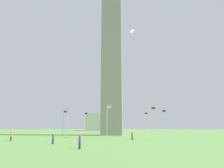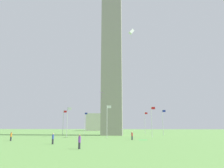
{
  "view_description": "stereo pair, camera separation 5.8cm",
  "coord_description": "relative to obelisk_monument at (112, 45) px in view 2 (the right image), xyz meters",
  "views": [
    {
      "loc": [
        5.18,
        -67.41,
        2.86
      ],
      "look_at": [
        0.0,
        0.0,
        16.53
      ],
      "focal_mm": 33.38,
      "sensor_mm": 36.0,
      "label": 1
    },
    {
      "loc": [
        5.24,
        -67.4,
        2.86
      ],
      "look_at": [
        0.0,
        0.0,
        16.53
      ],
      "focal_mm": 33.38,
      "sensor_mm": 36.0,
      "label": 2
    }
  ],
  "objects": [
    {
      "name": "person_orange_shirt",
      "position": [
        -17.73,
        -27.14,
        -29.27
      ],
      "size": [
        0.32,
        0.32,
        1.75
      ],
      "rotation": [
        0.0,
        0.0,
        0.4
      ],
      "color": "#2D2D38",
      "rests_on": "ground"
    },
    {
      "name": "flagpole_s",
      "position": [
        -15.93,
        0.0,
        -25.76
      ],
      "size": [
        1.12,
        0.14,
        7.98
      ],
      "color": "silver",
      "rests_on": "ground"
    },
    {
      "name": "picnic_blanket_near_first_person",
      "position": [
        8.25,
        -22.13,
        -30.13
      ],
      "size": [
        1.81,
        1.41,
        0.01
      ],
      "primitive_type": "cube",
      "rotation": [
        0.0,
        0.0,
        0.0
      ],
      "color": "green",
      "rests_on": "ground"
    },
    {
      "name": "flagpole_ne",
      "position": [
        11.37,
        11.31,
        -25.76
      ],
      "size": [
        1.12,
        0.14,
        7.98
      ],
      "color": "silver",
      "rests_on": "ground"
    },
    {
      "name": "flagpole_e",
      "position": [
        0.06,
        15.99,
        -25.76
      ],
      "size": [
        1.12,
        0.14,
        7.98
      ],
      "color": "silver",
      "rests_on": "ground"
    },
    {
      "name": "flagpole_nw",
      "position": [
        11.37,
        -11.31,
        -25.76
      ],
      "size": [
        1.12,
        0.14,
        7.98
      ],
      "color": "silver",
      "rests_on": "ground"
    },
    {
      "name": "person_purple_shirt",
      "position": [
        -1.01,
        -40.44,
        -29.25
      ],
      "size": [
        0.32,
        0.32,
        1.79
      ],
      "rotation": [
        0.0,
        0.0,
        2.1
      ],
      "color": "#2D2D38",
      "rests_on": "ground"
    },
    {
      "name": "flagpole_w",
      "position": [
        0.06,
        -15.99,
        -25.76
      ],
      "size": [
        1.12,
        0.14,
        7.98
      ],
      "color": "silver",
      "rests_on": "ground"
    },
    {
      "name": "ground_plane",
      "position": [
        0.0,
        0.0,
        -30.14
      ],
      "size": [
        260.0,
        260.0,
        0.0
      ],
      "primitive_type": "plane",
      "color": "#609347"
    },
    {
      "name": "flagpole_n",
      "position": [
        16.05,
        0.0,
        -25.76
      ],
      "size": [
        1.12,
        0.14,
        7.98
      ],
      "color": "silver",
      "rests_on": "ground"
    },
    {
      "name": "flagpole_sw",
      "position": [
        -11.25,
        -11.31,
        -25.76
      ],
      "size": [
        1.12,
        0.14,
        7.98
      ],
      "color": "silver",
      "rests_on": "ground"
    },
    {
      "name": "kite_purple_diamond",
      "position": [
        -1.55,
        -14.22,
        -18.77
      ],
      "size": [
        1.29,
        1.33,
        1.72
      ],
      "color": "purple"
    },
    {
      "name": "distant_building",
      "position": [
        -10.48,
        62.29,
        -24.98
      ],
      "size": [
        19.24,
        11.66,
        10.31
      ],
      "color": "beige",
      "rests_on": "ground"
    },
    {
      "name": "kite_white_box",
      "position": [
        6.5,
        -11.62,
        -0.72
      ],
      "size": [
        1.71,
        1.42,
        3.05
      ],
      "color": "white"
    },
    {
      "name": "flagpole_se",
      "position": [
        -11.25,
        11.31,
        -25.76
      ],
      "size": [
        1.12,
        0.14,
        7.98
      ],
      "color": "silver",
      "rests_on": "ground"
    },
    {
      "name": "person_blue_shirt",
      "position": [
        -6.89,
        -33.83,
        -29.27
      ],
      "size": [
        0.32,
        0.32,
        1.74
      ],
      "rotation": [
        0.0,
        0.0,
        1.47
      ],
      "color": "#2D2D38",
      "rests_on": "ground"
    },
    {
      "name": "obelisk_monument",
      "position": [
        0.0,
        0.0,
        0.0
      ],
      "size": [
        6.63,
        6.63,
        60.27
      ],
      "color": "gray",
      "rests_on": "ground"
    },
    {
      "name": "person_red_shirt",
      "position": [
        5.95,
        -22.39,
        -29.28
      ],
      "size": [
        0.32,
        0.32,
        1.72
      ],
      "rotation": [
        0.0,
        0.0,
        1.3
      ],
      "color": "#2D2D38",
      "rests_on": "ground"
    }
  ]
}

